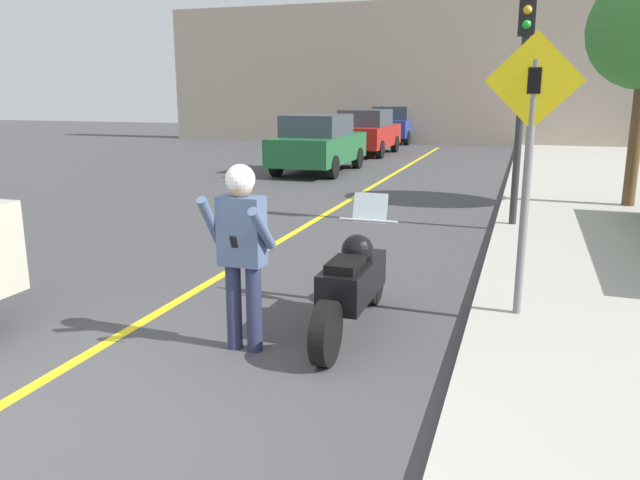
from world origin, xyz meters
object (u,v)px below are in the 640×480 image
object	(u,v)px
person_biker	(242,239)
parked_car_green	(318,143)
parked_car_red	(366,132)
motorcycle	(353,282)
traffic_light	(524,63)
parked_car_blue	(395,124)
crossing_sign	(529,150)

from	to	relation	value
person_biker	parked_car_green	xyz separation A→B (m)	(-3.50, 12.59, -0.19)
parked_car_red	motorcycle	bearing A→B (deg)	-76.18
traffic_light	parked_car_red	world-z (taller)	traffic_light
person_biker	parked_car_blue	xyz separation A→B (m)	(-3.68, 24.38, -0.19)
parked_car_green	person_biker	bearing A→B (deg)	-74.48
parked_car_red	parked_car_blue	xyz separation A→B (m)	(-0.18, 6.07, 0.00)
person_biker	crossing_sign	xyz separation A→B (m)	(2.36, 1.48, 0.73)
crossing_sign	parked_car_green	world-z (taller)	crossing_sign
traffic_light	parked_car_green	bearing A→B (deg)	131.07
motorcycle	parked_car_red	xyz separation A→B (m)	(-4.31, 17.51, 0.36)
person_biker	traffic_light	world-z (taller)	traffic_light
traffic_light	parked_car_red	distance (m)	13.62
person_biker	crossing_sign	distance (m)	2.87
parked_car_green	parked_car_red	world-z (taller)	same
crossing_sign	motorcycle	bearing A→B (deg)	-156.15
traffic_light	parked_car_green	size ratio (longest dim) A/B	0.91
parked_car_green	parked_car_blue	bearing A→B (deg)	90.87
parked_car_green	parked_car_blue	world-z (taller)	same
crossing_sign	traffic_light	size ratio (longest dim) A/B	0.72
traffic_light	parked_car_blue	size ratio (longest dim) A/B	0.91
person_biker	parked_car_blue	distance (m)	24.65
traffic_light	person_biker	bearing A→B (deg)	-109.74
parked_car_red	parked_car_green	bearing A→B (deg)	-89.99
person_biker	traffic_light	bearing A→B (deg)	70.26
person_biker	parked_car_red	xyz separation A→B (m)	(-3.50, 18.30, -0.19)
motorcycle	parked_car_red	distance (m)	18.03
motorcycle	parked_car_green	bearing A→B (deg)	110.05
motorcycle	parked_car_blue	bearing A→B (deg)	100.77
crossing_sign	parked_car_red	bearing A→B (deg)	109.18
parked_car_green	parked_car_red	xyz separation A→B (m)	(-0.00, 5.71, 0.00)
person_biker	parked_car_blue	bearing A→B (deg)	98.58
traffic_light	parked_car_red	xyz separation A→B (m)	(-5.68, 12.23, -1.91)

